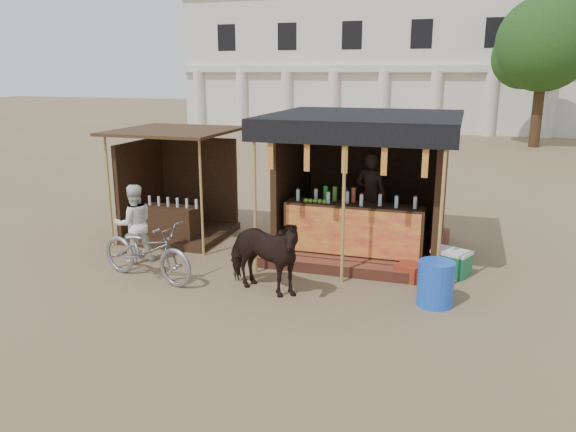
% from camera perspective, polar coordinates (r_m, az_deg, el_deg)
% --- Properties ---
extents(ground, '(120.00, 120.00, 0.00)m').
position_cam_1_polar(ground, '(8.81, -3.21, -9.46)').
color(ground, '#846B4C').
rests_on(ground, ground).
extents(main_stall, '(3.60, 3.61, 2.78)m').
position_cam_1_polar(main_stall, '(11.32, 7.59, 1.40)').
color(main_stall, brown).
rests_on(main_stall, ground).
extents(secondary_stall, '(2.40, 2.40, 2.38)m').
position_cam_1_polar(secondary_stall, '(12.64, -11.51, 1.78)').
color(secondary_stall, '#392415').
rests_on(secondary_stall, ground).
extents(cow, '(1.72, 1.14, 1.33)m').
position_cam_1_polar(cow, '(9.19, -2.61, -3.95)').
color(cow, black).
rests_on(cow, ground).
extents(motorbike, '(2.14, 1.16, 1.07)m').
position_cam_1_polar(motorbike, '(10.14, -14.17, -3.40)').
color(motorbike, gray).
rests_on(motorbike, ground).
extents(bystander, '(0.93, 0.92, 1.51)m').
position_cam_1_polar(bystander, '(11.08, -15.35, -0.75)').
color(bystander, white).
rests_on(bystander, ground).
extents(blue_barrel, '(0.71, 0.71, 0.72)m').
position_cam_1_polar(blue_barrel, '(9.12, 14.76, -6.65)').
color(blue_barrel, blue).
rests_on(blue_barrel, ground).
extents(red_crate, '(0.54, 0.52, 0.29)m').
position_cam_1_polar(red_crate, '(10.14, 12.20, -5.60)').
color(red_crate, maroon).
rests_on(red_crate, ground).
extents(cooler, '(0.76, 0.66, 0.46)m').
position_cam_1_polar(cooler, '(10.56, 16.23, -4.54)').
color(cooler, '#176B41').
rests_on(cooler, ground).
extents(background_building, '(26.00, 7.45, 8.18)m').
position_cam_1_polar(background_building, '(37.77, 10.59, 14.91)').
color(background_building, silver).
rests_on(background_building, ground).
extents(tree, '(4.50, 4.40, 7.00)m').
position_cam_1_polar(tree, '(29.81, 24.18, 15.35)').
color(tree, '#382314').
rests_on(tree, ground).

